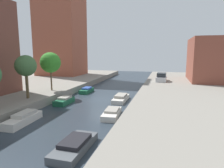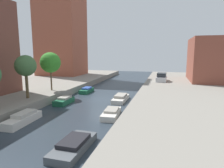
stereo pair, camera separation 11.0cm
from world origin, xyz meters
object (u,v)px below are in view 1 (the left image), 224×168
object	(u,v)px
street_tree_2	(26,66)
moored_boat_left_2	(64,101)
moored_boat_left_3	(87,90)
moored_boat_right_2	(112,113)
low_block_right	(218,60)
moored_boat_right_3	(121,98)
moored_boat_right_1	(75,145)
apartment_tower_far	(61,25)
moored_boat_left_1	(23,119)
street_tree_3	(50,63)
parked_car	(162,78)

from	to	relation	value
street_tree_2	moored_boat_left_2	xyz separation A→B (m)	(3.57, 2.17, -4.40)
moored_boat_left_3	moored_boat_right_2	xyz separation A→B (m)	(7.03, -10.42, -0.03)
low_block_right	moored_boat_right_3	distance (m)	22.59
street_tree_2	moored_boat_right_1	xyz separation A→B (m)	(10.10, -8.32, -4.46)
apartment_tower_far	moored_boat_left_1	distance (m)	33.90
moored_boat_left_1	low_block_right	bearing A→B (deg)	51.04
moored_boat_left_3	moored_boat_right_2	bearing A→B (deg)	-55.98
street_tree_3	moored_boat_right_1	bearing A→B (deg)	-53.02
parked_car	moored_boat_right_1	world-z (taller)	parked_car
street_tree_3	moored_boat_right_2	world-z (taller)	street_tree_3
apartment_tower_far	street_tree_3	size ratio (longest dim) A/B	4.36
moored_boat_right_3	low_block_right	bearing A→B (deg)	47.17
moored_boat_left_2	moored_boat_right_2	distance (m)	7.73
moored_boat_left_1	street_tree_3	bearing A→B (deg)	108.73
moored_boat_left_1	moored_boat_left_2	world-z (taller)	moored_boat_left_1
moored_boat_left_1	moored_boat_left_3	distance (m)	14.42
moored_boat_left_3	moored_boat_right_1	world-z (taller)	moored_boat_left_3
street_tree_2	moored_boat_left_1	xyz separation A→B (m)	(3.43, -5.03, -4.36)
moored_boat_left_3	moored_boat_right_3	bearing A→B (deg)	-30.78
low_block_right	moored_boat_right_1	bearing A→B (deg)	-116.48
apartment_tower_far	moored_boat_left_2	size ratio (longest dim) A/B	7.45
apartment_tower_far	moored_boat_right_3	distance (m)	29.26
low_block_right	parked_car	size ratio (longest dim) A/B	2.75
moored_boat_left_2	moored_boat_right_2	world-z (taller)	moored_boat_left_2
parked_car	moored_boat_right_1	xyz separation A→B (m)	(-4.88, -26.96, -1.34)
moored_boat_left_3	moored_boat_right_1	distance (m)	18.88
street_tree_3	moored_boat_left_1	bearing A→B (deg)	-71.27
moored_boat_right_3	parked_car	bearing A→B (deg)	69.40
moored_boat_right_2	street_tree_3	bearing A→B (deg)	150.07
parked_car	moored_boat_left_3	xyz separation A→B (m)	(-11.40, -9.24, -1.30)
street_tree_2	street_tree_3	size ratio (longest dim) A/B	0.94
moored_boat_right_3	street_tree_2	bearing A→B (deg)	-151.15
moored_boat_left_3	apartment_tower_far	bearing A→B (deg)	130.47
parked_car	moored_boat_right_3	world-z (taller)	parked_car
apartment_tower_far	street_tree_2	world-z (taller)	apartment_tower_far
street_tree_2	moored_boat_right_3	world-z (taller)	street_tree_2
street_tree_3	low_block_right	bearing A→B (deg)	33.60
moored_boat_left_3	moored_boat_right_3	size ratio (longest dim) A/B	0.75
low_block_right	moored_boat_left_1	bearing A→B (deg)	-128.96
street_tree_3	parked_car	bearing A→B (deg)	42.12
apartment_tower_far	street_tree_2	distance (m)	26.85
moored_boat_left_1	moored_boat_right_3	xyz separation A→B (m)	(6.63, 10.57, -0.07)
street_tree_3	moored_boat_left_3	xyz separation A→B (m)	(3.58, 4.31, -4.59)
street_tree_2	moored_boat_left_3	xyz separation A→B (m)	(3.58, 9.40, -4.43)
apartment_tower_far	street_tree_2	size ratio (longest dim) A/B	4.64
apartment_tower_far	street_tree_3	distance (m)	22.35
street_tree_3	street_tree_2	bearing A→B (deg)	-90.00
moored_boat_left_1	moored_boat_right_2	bearing A→B (deg)	29.15
low_block_right	moored_boat_right_3	world-z (taller)	low_block_right
apartment_tower_far	parked_car	xyz separation A→B (m)	(23.90, -5.41, -11.09)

